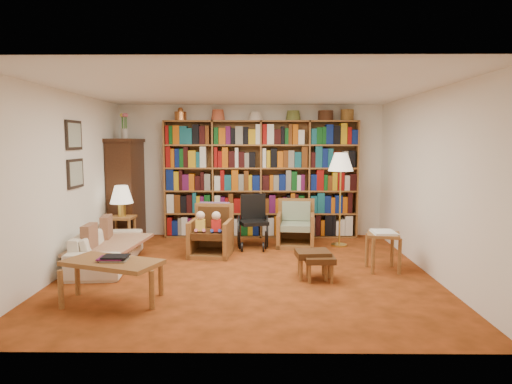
{
  "coord_description": "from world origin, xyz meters",
  "views": [
    {
      "loc": [
        0.2,
        -6.24,
        1.81
      ],
      "look_at": [
        0.13,
        0.6,
        1.05
      ],
      "focal_mm": 32.0,
      "sensor_mm": 36.0,
      "label": 1
    }
  ],
  "objects_px": {
    "coffee_table": "(112,266)",
    "wheelchair": "(253,223)",
    "armchair_leather": "(211,234)",
    "armchair_sage": "(295,228)",
    "floor_lamp": "(341,166)",
    "footstool_b": "(320,261)",
    "side_table_papers": "(383,240)",
    "footstool_a": "(313,256)",
    "sofa": "(108,247)",
    "side_table_lamp": "(122,225)"
  },
  "relations": [
    {
      "from": "floor_lamp",
      "to": "wheelchair",
      "type": "bearing_deg",
      "value": -176.79
    },
    {
      "from": "side_table_papers",
      "to": "footstool_b",
      "type": "relative_size",
      "value": 1.44
    },
    {
      "from": "side_table_papers",
      "to": "coffee_table",
      "type": "bearing_deg",
      "value": -159.11
    },
    {
      "from": "sofa",
      "to": "footstool_a",
      "type": "height_order",
      "value": "sofa"
    },
    {
      "from": "armchair_sage",
      "to": "wheelchair",
      "type": "xyz_separation_m",
      "value": [
        -0.74,
        -0.13,
        0.11
      ]
    },
    {
      "from": "sofa",
      "to": "wheelchair",
      "type": "xyz_separation_m",
      "value": [
        2.12,
        1.19,
        0.15
      ]
    },
    {
      "from": "floor_lamp",
      "to": "coffee_table",
      "type": "xyz_separation_m",
      "value": [
        -3.04,
        -2.82,
        -0.98
      ]
    },
    {
      "from": "footstool_b",
      "to": "armchair_leather",
      "type": "bearing_deg",
      "value": 138.25
    },
    {
      "from": "armchair_leather",
      "to": "side_table_papers",
      "type": "bearing_deg",
      "value": -19.82
    },
    {
      "from": "side_table_lamp",
      "to": "side_table_papers",
      "type": "distance_m",
      "value": 4.27
    },
    {
      "from": "side_table_lamp",
      "to": "side_table_papers",
      "type": "relative_size",
      "value": 0.97
    },
    {
      "from": "armchair_leather",
      "to": "armchair_sage",
      "type": "height_order",
      "value": "armchair_leather"
    },
    {
      "from": "armchair_sage",
      "to": "floor_lamp",
      "type": "xyz_separation_m",
      "value": [
        0.76,
        -0.05,
        1.09
      ]
    },
    {
      "from": "side_table_papers",
      "to": "footstool_b",
      "type": "distance_m",
      "value": 1.08
    },
    {
      "from": "sofa",
      "to": "floor_lamp",
      "type": "xyz_separation_m",
      "value": [
        3.62,
        1.28,
        1.13
      ]
    },
    {
      "from": "side_table_lamp",
      "to": "wheelchair",
      "type": "height_order",
      "value": "wheelchair"
    },
    {
      "from": "wheelchair",
      "to": "footstool_b",
      "type": "relative_size",
      "value": 2.31
    },
    {
      "from": "side_table_lamp",
      "to": "floor_lamp",
      "type": "bearing_deg",
      "value": 3.33
    },
    {
      "from": "side_table_lamp",
      "to": "footstool_a",
      "type": "height_order",
      "value": "side_table_lamp"
    },
    {
      "from": "coffee_table",
      "to": "wheelchair",
      "type": "bearing_deg",
      "value": 60.64
    },
    {
      "from": "footstool_a",
      "to": "floor_lamp",
      "type": "bearing_deg",
      "value": 70.23
    },
    {
      "from": "wheelchair",
      "to": "coffee_table",
      "type": "bearing_deg",
      "value": -119.36
    },
    {
      "from": "footstool_a",
      "to": "armchair_sage",
      "type": "bearing_deg",
      "value": 92.45
    },
    {
      "from": "sofa",
      "to": "footstool_a",
      "type": "relative_size",
      "value": 3.83
    },
    {
      "from": "armchair_leather",
      "to": "wheelchair",
      "type": "height_order",
      "value": "wheelchair"
    },
    {
      "from": "side_table_lamp",
      "to": "armchair_sage",
      "type": "xyz_separation_m",
      "value": [
        2.95,
        0.27,
        -0.1
      ]
    },
    {
      "from": "sofa",
      "to": "side_table_papers",
      "type": "distance_m",
      "value": 3.98
    },
    {
      "from": "armchair_leather",
      "to": "armchair_sage",
      "type": "relative_size",
      "value": 1.02
    },
    {
      "from": "wheelchair",
      "to": "side_table_papers",
      "type": "height_order",
      "value": "wheelchair"
    },
    {
      "from": "footstool_a",
      "to": "footstool_b",
      "type": "height_order",
      "value": "footstool_a"
    },
    {
      "from": "sofa",
      "to": "coffee_table",
      "type": "distance_m",
      "value": 1.66
    },
    {
      "from": "wheelchair",
      "to": "side_table_lamp",
      "type": "bearing_deg",
      "value": -176.58
    },
    {
      "from": "floor_lamp",
      "to": "side_table_papers",
      "type": "height_order",
      "value": "floor_lamp"
    },
    {
      "from": "footstool_a",
      "to": "wheelchair",
      "type": "bearing_deg",
      "value": 114.41
    },
    {
      "from": "armchair_sage",
      "to": "floor_lamp",
      "type": "relative_size",
      "value": 0.49
    },
    {
      "from": "side_table_lamp",
      "to": "side_table_papers",
      "type": "bearing_deg",
      "value": -17.89
    },
    {
      "from": "sofa",
      "to": "side_table_lamp",
      "type": "bearing_deg",
      "value": 0.97
    },
    {
      "from": "footstool_b",
      "to": "wheelchair",
      "type": "bearing_deg",
      "value": 114.96
    },
    {
      "from": "armchair_leather",
      "to": "wheelchair",
      "type": "relative_size",
      "value": 0.9
    },
    {
      "from": "armchair_sage",
      "to": "wheelchair",
      "type": "height_order",
      "value": "wheelchair"
    },
    {
      "from": "sofa",
      "to": "floor_lamp",
      "type": "height_order",
      "value": "floor_lamp"
    },
    {
      "from": "floor_lamp",
      "to": "footstool_b",
      "type": "distance_m",
      "value": 2.39
    },
    {
      "from": "footstool_a",
      "to": "coffee_table",
      "type": "bearing_deg",
      "value": -158.52
    },
    {
      "from": "coffee_table",
      "to": "armchair_leather",
      "type": "bearing_deg",
      "value": 68.24
    },
    {
      "from": "armchair_sage",
      "to": "floor_lamp",
      "type": "height_order",
      "value": "floor_lamp"
    },
    {
      "from": "coffee_table",
      "to": "side_table_lamp",
      "type": "bearing_deg",
      "value": 104.53
    },
    {
      "from": "armchair_leather",
      "to": "footstool_a",
      "type": "height_order",
      "value": "armchair_leather"
    },
    {
      "from": "armchair_leather",
      "to": "footstool_b",
      "type": "xyz_separation_m",
      "value": [
        1.56,
        -1.39,
        -0.07
      ]
    },
    {
      "from": "armchair_leather",
      "to": "wheelchair",
      "type": "distance_m",
      "value": 0.86
    },
    {
      "from": "side_table_papers",
      "to": "footstool_b",
      "type": "bearing_deg",
      "value": -152.72
    }
  ]
}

